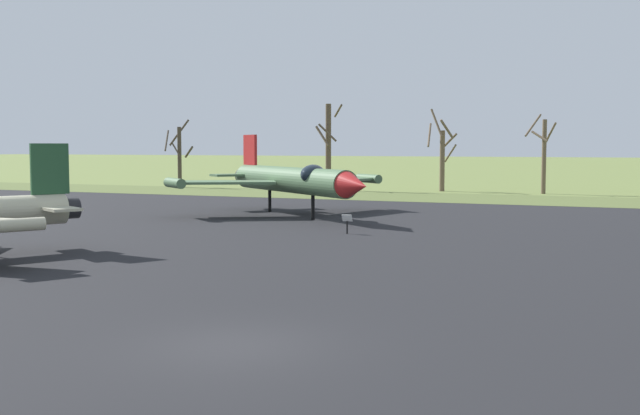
% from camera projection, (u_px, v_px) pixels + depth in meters
% --- Properties ---
extents(ground_plane, '(600.00, 600.00, 0.00)m').
position_uv_depth(ground_plane, '(234.00, 347.00, 17.18)').
color(ground_plane, olive).
extents(asphalt_apron, '(104.78, 54.68, 0.05)m').
position_uv_depth(asphalt_apron, '(433.00, 253.00, 32.18)').
color(asphalt_apron, black).
rests_on(asphalt_apron, ground).
extents(grass_verge_strip, '(164.78, 12.00, 0.06)m').
position_uv_depth(grass_verge_strip, '(544.00, 201.00, 62.67)').
color(grass_verge_strip, '#596733').
rests_on(grass_verge_strip, ground).
extents(jet_fighter_rear_left, '(14.65, 13.66, 5.15)m').
position_uv_depth(jet_fighter_rear_left, '(292.00, 179.00, 48.40)').
color(jet_fighter_rear_left, '#4C6B47').
rests_on(jet_fighter_rear_left, ground).
extents(info_placard_rear_left, '(0.52, 0.27, 1.01)m').
position_uv_depth(info_placard_rear_left, '(347.00, 222.00, 38.79)').
color(info_placard_rear_left, black).
rests_on(info_placard_rear_left, ground).
extents(bare_tree_far_left, '(3.41, 3.41, 7.19)m').
position_uv_depth(bare_tree_far_left, '(179.00, 153.00, 82.10)').
color(bare_tree_far_left, '#42382D').
rests_on(bare_tree_far_left, ground).
extents(bare_tree_left_of_center, '(2.73, 2.74, 8.47)m').
position_uv_depth(bare_tree_left_of_center, '(328.00, 145.00, 76.60)').
color(bare_tree_left_of_center, brown).
rests_on(bare_tree_left_of_center, ground).
extents(bare_tree_center, '(2.98, 2.96, 7.95)m').
position_uv_depth(bare_tree_center, '(442.00, 153.00, 75.81)').
color(bare_tree_center, brown).
rests_on(bare_tree_center, ground).
extents(bare_tree_right_of_center, '(2.80, 2.86, 7.36)m').
position_uv_depth(bare_tree_right_of_center, '(543.00, 152.00, 71.77)').
color(bare_tree_right_of_center, brown).
rests_on(bare_tree_right_of_center, ground).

